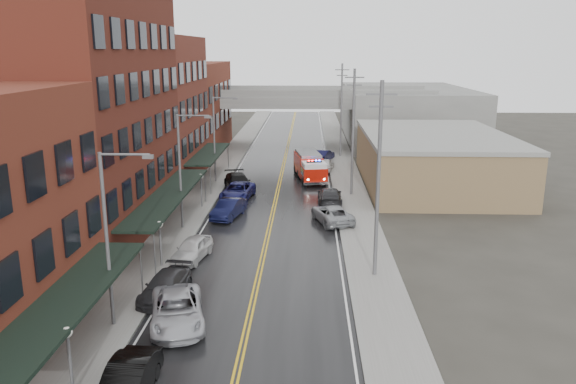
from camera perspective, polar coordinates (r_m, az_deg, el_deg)
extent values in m
cube|color=black|center=(49.67, -1.46, -1.71)|extent=(11.00, 160.00, 0.02)
cube|color=slate|center=(50.63, -9.74, -1.53)|extent=(3.00, 160.00, 0.15)
cube|color=slate|center=(49.74, 6.96, -1.71)|extent=(3.00, 160.00, 0.15)
cube|color=gray|center=(50.32, -7.90, -1.56)|extent=(0.30, 160.00, 0.15)
cube|color=gray|center=(49.63, 5.07, -1.70)|extent=(0.30, 160.00, 0.15)
cube|color=#4F1E15|center=(44.06, -19.82, 7.34)|extent=(9.00, 20.00, 18.00)
cube|color=#5D201B|center=(60.72, -13.63, 8.03)|extent=(9.00, 15.00, 15.00)
cube|color=brown|center=(77.78, -10.12, 8.39)|extent=(9.00, 20.00, 12.00)
cube|color=olive|center=(60.14, 14.56, 3.10)|extent=(14.00, 22.00, 5.00)
cube|color=slate|center=(89.45, 11.85, 7.76)|extent=(18.00, 30.00, 8.00)
cube|color=black|center=(26.35, -22.07, -10.77)|extent=(2.60, 16.00, 0.18)
cylinder|color=slate|center=(33.05, -14.67, -7.85)|extent=(0.10, 0.10, 3.00)
cube|color=black|center=(43.34, -12.01, -0.32)|extent=(2.60, 18.00, 0.18)
cylinder|color=slate|center=(35.55, -13.40, -6.17)|extent=(0.10, 0.10, 3.00)
cylinder|color=slate|center=(51.60, -8.42, 0.46)|extent=(0.10, 0.10, 3.00)
cube|color=black|center=(60.06, -8.03, 3.89)|extent=(2.60, 13.00, 0.18)
cylinder|color=slate|center=(54.28, -7.89, 1.17)|extent=(0.10, 0.10, 3.00)
cylinder|color=slate|center=(66.07, -6.09, 3.57)|extent=(0.10, 0.10, 3.00)
cylinder|color=#59595B|center=(25.03, -21.22, -16.18)|extent=(0.14, 0.14, 2.80)
sphere|color=silver|center=(24.32, -21.55, -13.12)|extent=(0.44, 0.44, 0.44)
cylinder|color=#59595B|center=(37.05, -12.82, -5.46)|extent=(0.14, 0.14, 2.80)
sphere|color=silver|center=(36.58, -12.94, -3.25)|extent=(0.44, 0.44, 0.44)
cylinder|color=#59595B|center=(50.11, -8.79, -0.09)|extent=(0.14, 0.14, 2.80)
sphere|color=silver|center=(49.76, -8.86, 1.59)|extent=(0.44, 0.44, 0.44)
cylinder|color=#59595B|center=(28.97, -17.91, -4.93)|extent=(0.18, 0.18, 9.00)
cylinder|color=#59595B|center=(27.49, -16.25, 3.68)|extent=(2.40, 0.12, 0.12)
cube|color=#59595B|center=(27.18, -14.03, 3.50)|extent=(0.50, 0.22, 0.18)
cylinder|color=#59595B|center=(43.78, -10.91, 1.90)|extent=(0.18, 0.18, 9.00)
cylinder|color=#59595B|center=(42.81, -9.61, 7.66)|extent=(2.40, 0.12, 0.12)
cube|color=#59595B|center=(42.61, -8.15, 7.55)|extent=(0.50, 0.22, 0.18)
cylinder|color=#59595B|center=(59.21, -7.49, 5.23)|extent=(0.18, 0.18, 9.00)
cylinder|color=#59595B|center=(58.49, -6.46, 9.50)|extent=(2.40, 0.12, 0.12)
cube|color=#59595B|center=(58.35, -5.37, 9.41)|extent=(0.50, 0.22, 0.18)
cylinder|color=#59595B|center=(33.80, 9.15, 0.95)|extent=(0.24, 0.24, 12.00)
cube|color=#59595B|center=(33.01, 9.50, 9.77)|extent=(1.80, 0.12, 0.12)
cube|color=#59595B|center=(33.07, 9.45, 8.56)|extent=(1.40, 0.12, 0.12)
cylinder|color=#59595B|center=(53.38, 6.61, 5.90)|extent=(0.24, 0.24, 12.00)
cube|color=#59595B|center=(52.88, 6.78, 11.49)|extent=(1.80, 0.12, 0.12)
cube|color=#59595B|center=(52.92, 6.75, 10.73)|extent=(1.40, 0.12, 0.12)
cylinder|color=#59595B|center=(73.18, 5.43, 8.19)|extent=(0.24, 0.24, 12.00)
cube|color=#59595B|center=(72.82, 5.53, 12.26)|extent=(1.80, 0.12, 0.12)
cube|color=#59595B|center=(72.84, 5.52, 11.71)|extent=(1.40, 0.12, 0.12)
cube|color=slate|center=(80.01, -0.06, 9.30)|extent=(40.00, 10.00, 1.50)
cube|color=slate|center=(81.59, -7.85, 6.62)|extent=(1.60, 8.00, 6.00)
cube|color=slate|center=(80.76, 7.82, 6.54)|extent=(1.60, 8.00, 6.00)
cube|color=#B01408|center=(61.57, 2.05, 2.87)|extent=(3.30, 5.71, 2.06)
cube|color=#B01408|center=(57.95, 2.66, 1.84)|extent=(2.83, 2.91, 1.47)
cube|color=silver|center=(57.75, 2.67, 2.79)|extent=(2.68, 2.70, 0.49)
cube|color=black|center=(58.08, 2.63, 2.17)|extent=(2.69, 1.95, 0.78)
cube|color=slate|center=(61.35, 2.06, 3.95)|extent=(3.00, 5.29, 0.29)
cube|color=black|center=(57.69, 2.67, 3.11)|extent=(1.59, 0.53, 0.14)
sphere|color=#FF0C0C|center=(57.58, 2.15, 3.17)|extent=(0.20, 0.20, 0.20)
sphere|color=#1933FF|center=(57.77, 3.20, 3.20)|extent=(0.20, 0.20, 0.20)
cylinder|color=black|center=(57.85, 1.62, 1.09)|extent=(1.02, 0.50, 0.98)
cylinder|color=black|center=(58.22, 3.71, 1.15)|extent=(1.02, 0.50, 0.98)
cylinder|color=black|center=(61.15, 1.12, 1.81)|extent=(1.02, 0.50, 0.98)
cylinder|color=black|center=(61.50, 3.10, 1.87)|extent=(1.02, 0.50, 0.98)
cylinder|color=black|center=(63.51, 0.79, 2.28)|extent=(1.02, 0.50, 0.98)
cylinder|color=black|center=(63.85, 2.71, 2.33)|extent=(1.02, 0.50, 0.98)
imported|color=black|center=(24.58, -16.00, -18.04)|extent=(1.75, 4.70, 1.53)
imported|color=#ACAEB5|center=(29.79, -11.20, -11.68)|extent=(3.87, 6.10, 1.57)
imported|color=#2A2A2D|center=(32.92, -12.35, -9.32)|extent=(2.60, 5.02, 1.39)
imported|color=silver|center=(38.26, -9.71, -5.72)|extent=(2.50, 4.56, 1.47)
imported|color=black|center=(47.15, -6.05, -1.70)|extent=(2.69, 4.94, 1.55)
imported|color=#151650|center=(52.89, -5.15, 0.09)|extent=(3.18, 5.81, 1.54)
imported|color=black|center=(56.00, -5.09, 0.96)|extent=(3.81, 6.19, 1.68)
imported|color=gray|center=(45.72, 4.50, -2.23)|extent=(3.82, 5.70, 1.45)
imported|color=#242426|center=(51.02, 4.26, -0.43)|extent=(2.20, 5.31, 1.53)
imported|color=silver|center=(65.18, 3.82, 2.79)|extent=(2.39, 4.56, 1.48)
imported|color=black|center=(71.08, 3.68, 3.73)|extent=(2.89, 4.59, 1.43)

